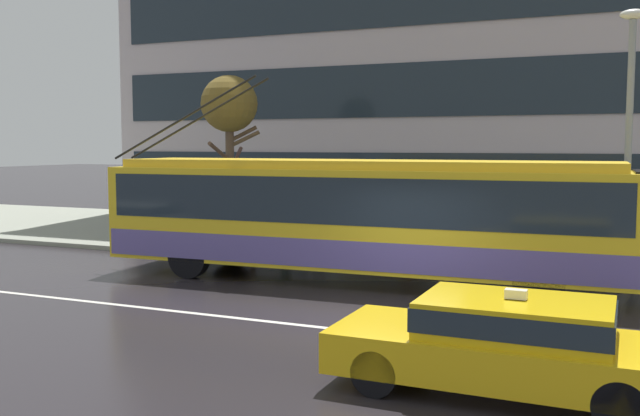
{
  "coord_description": "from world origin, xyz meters",
  "views": [
    {
      "loc": [
        4.04,
        -12.64,
        3.27
      ],
      "look_at": [
        -2.84,
        3.25,
        1.71
      ],
      "focal_mm": 39.86,
      "sensor_mm": 36.0,
      "label": 1
    }
  ],
  "objects": [
    {
      "name": "street_tree_bare",
      "position": [
        -8.15,
        7.94,
        4.48
      ],
      "size": [
        1.94,
        2.36,
        5.41
      ],
      "color": "brown",
      "rests_on": "sidewalk_slab"
    },
    {
      "name": "pedestrian_walking_past",
      "position": [
        -4.87,
        5.45,
        1.1
      ],
      "size": [
        0.51,
        0.51,
        1.62
      ],
      "color": "#16282D",
      "rests_on": "sidewalk_slab"
    },
    {
      "name": "lane_centre_line",
      "position": [
        0.0,
        -1.2,
        0.0
      ],
      "size": [
        72.0,
        0.14,
        0.01
      ],
      "primitive_type": "cube",
      "color": "silver",
      "rests_on": "ground_plane"
    },
    {
      "name": "pedestrian_at_shelter",
      "position": [
        -6.38,
        6.15,
        1.71
      ],
      "size": [
        1.41,
        1.41,
        1.96
      ],
      "color": "black",
      "rests_on": "sidewalk_slab"
    },
    {
      "name": "taxi_oncoming_near",
      "position": [
        2.67,
        -3.3,
        0.7
      ],
      "size": [
        4.45,
        1.86,
        1.39
      ],
      "color": "yellow",
      "rests_on": "ground_plane"
    },
    {
      "name": "ground_plane",
      "position": [
        0.0,
        0.0,
        0.0
      ],
      "size": [
        160.0,
        160.0,
        0.0
      ],
      "primitive_type": "plane",
      "color": "#262226"
    },
    {
      "name": "bus_shelter",
      "position": [
        -2.32,
        6.51,
        1.97
      ],
      "size": [
        4.05,
        1.57,
        2.46
      ],
      "color": "gray",
      "rests_on": "sidewalk_slab"
    },
    {
      "name": "pedestrian_approaching_curb",
      "position": [
        -1.45,
        6.38,
        1.68
      ],
      "size": [
        1.41,
        1.41,
        1.92
      ],
      "color": "brown",
      "rests_on": "sidewalk_slab"
    },
    {
      "name": "street_lamp",
      "position": [
        4.05,
        5.59,
        3.86
      ],
      "size": [
        0.6,
        0.32,
        6.25
      ],
      "color": "gray",
      "rests_on": "sidewalk_slab"
    },
    {
      "name": "trolleybus",
      "position": [
        -1.76,
        3.06,
        1.6
      ],
      "size": [
        12.96,
        2.85,
        4.95
      ],
      "color": "yellow",
      "rests_on": "ground_plane"
    },
    {
      "name": "sidewalk_slab",
      "position": [
        0.0,
        9.66,
        0.07
      ],
      "size": [
        80.0,
        10.0,
        0.14
      ],
      "primitive_type": "cube",
      "color": "gray",
      "rests_on": "ground_plane"
    }
  ]
}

